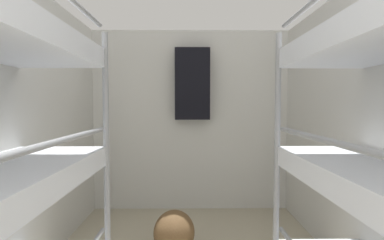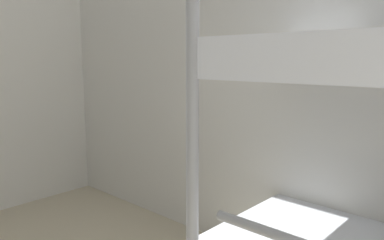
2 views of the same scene
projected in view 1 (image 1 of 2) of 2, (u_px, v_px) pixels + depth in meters
name	position (u px, v px, depth m)	size (l,w,h in m)	color
wall_back	(190.00, 121.00, 3.95)	(2.66, 0.06, 2.34)	silver
duffel_bag	(174.00, 232.00, 2.79)	(0.38, 0.53, 0.38)	brown
hanging_coat	(192.00, 84.00, 3.78)	(0.44, 0.12, 0.90)	black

